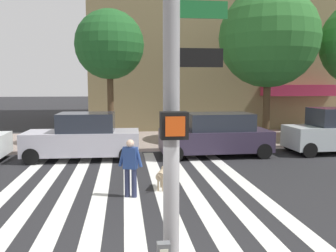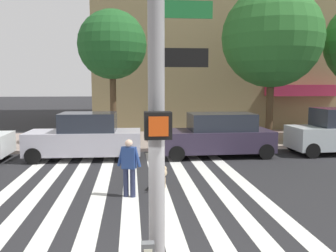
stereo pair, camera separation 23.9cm
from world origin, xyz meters
TOP-DOWN VIEW (x-y plane):
  - ground_plane at (0.00, 6.02)m, footprint 160.00×160.00m
  - sidewalk_far at (0.00, 15.04)m, footprint 80.00×6.00m
  - crosswalk_stripes at (-0.35, 6.02)m, footprint 7.65×11.44m
  - traffic_light_pole at (-0.03, -0.67)m, footprint 0.74×0.46m
  - parked_car_behind_first at (-2.23, 10.70)m, footprint 4.76×2.10m
  - parked_car_third_in_line at (3.47, 10.70)m, footprint 4.79×2.10m
  - parked_car_fourth_in_line at (9.11, 10.70)m, footprint 4.42×2.00m
  - street_tree_nearest at (-1.18, 13.58)m, footprint 3.39×3.39m
  - street_tree_middle at (6.79, 13.20)m, footprint 5.02×5.02m
  - pedestrian_dog_walker at (-0.38, 5.37)m, footprint 0.70×0.35m
  - dog_on_leash at (0.59, 6.04)m, footprint 0.45×0.95m
  - pedestrian_bystander at (11.00, 13.69)m, footprint 0.33×0.70m

SIDE VIEW (x-z plane):
  - ground_plane at x=0.00m, z-range 0.00..0.00m
  - crosswalk_stripes at x=-0.35m, z-range 0.00..0.01m
  - sidewalk_far at x=0.00m, z-range 0.00..0.15m
  - dog_on_leash at x=0.59m, z-range 0.12..0.77m
  - parked_car_behind_first at x=-2.23m, z-range -0.06..1.90m
  - parked_car_third_in_line at x=3.47m, z-range -0.02..1.87m
  - pedestrian_dog_walker at x=-0.38m, z-range 0.11..1.75m
  - parked_car_fourth_in_line at x=9.11m, z-range -0.05..2.03m
  - pedestrian_bystander at x=11.00m, z-range 0.26..1.90m
  - traffic_light_pole at x=-0.03m, z-range 0.62..6.42m
  - street_tree_nearest at x=-1.18m, z-range 1.74..8.36m
  - street_tree_middle at x=6.79m, z-range 1.55..9.39m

